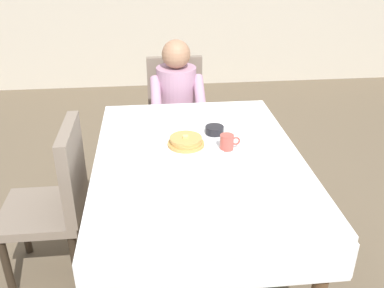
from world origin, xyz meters
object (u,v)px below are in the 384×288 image
Objects in this scene: dining_table_main at (198,168)px; diner_person at (177,100)px; bowl_butter at (214,130)px; fork_left_of_plate at (151,151)px; cup_coffee at (227,142)px; syrup_pitcher at (148,135)px; knife_right_of_plate at (220,147)px; breakfast_stack at (186,142)px; chair_diner at (176,109)px; spoon_near_edge at (183,182)px; chair_left_side at (58,195)px; plate_breakfast at (186,146)px.

diner_person reaches higher than dining_table_main.
bowl_butter is 0.61× the size of fork_left_of_plate.
cup_coffee is 0.21m from bowl_butter.
syrup_pitcher is 0.40× the size of knife_right_of_plate.
breakfast_stack is at bearing 170.29° from cup_coffee.
breakfast_stack is 0.20m from fork_left_of_plate.
spoon_near_edge is at bearing 87.54° from chair_diner.
chair_diner reaches higher than bowl_butter.
chair_left_side is 0.96m from bowl_butter.
dining_table_main is 5.44× the size of plate_breakfast.
syrup_pitcher reaches higher than dining_table_main.
fork_left_of_plate is 1.20× the size of spoon_near_edge.
chair_diner reaches higher than plate_breakfast.
fork_left_of_plate is at bearing -153.82° from bowl_butter.
chair_left_side reaches higher than dining_table_main.
chair_left_side is at bearing 91.74° from fork_left_of_plate.
knife_right_of_plate is at bearing -5.93° from breakfast_stack.
cup_coffee is at bearing 14.39° from dining_table_main.
bowl_butter is at bearing 8.99° from syrup_pitcher.
plate_breakfast reaches higher than spoon_near_edge.
spoon_near_edge is (0.16, -0.46, -0.04)m from syrup_pitcher.
diner_person is 0.79m from bowl_butter.
knife_right_of_plate is at bearing 100.19° from diner_person.
chair_diner is 8.45× the size of bowl_butter.
bowl_butter is 0.19m from knife_right_of_plate.
breakfast_stack is (-0.02, -0.93, 0.11)m from diner_person.
cup_coffee is at bearing -87.39° from chair_left_side.
bowl_butter is (0.90, 0.25, 0.23)m from chair_left_side.
diner_person reaches higher than breakfast_stack.
fork_left_of_plate is at bearing 84.05° from knife_right_of_plate.
knife_right_of_plate is (-0.04, 0.02, -0.04)m from cup_coffee.
plate_breakfast is at bearing -26.81° from syrup_pitcher.
fork_left_of_plate is at bearing -173.99° from plate_breakfast.
chair_diner is 4.58× the size of breakfast_stack.
knife_right_of_plate is at bearing 152.43° from cup_coffee.
dining_table_main is 1.36× the size of diner_person.
diner_person reaches higher than fork_left_of_plate.
chair_diner is at bearing 92.00° from dining_table_main.
bowl_butter is at bearing -5.09° from knife_right_of_plate.
cup_coffee is 0.42m from spoon_near_edge.
spoon_near_edge is at bearing -70.65° from syrup_pitcher.
cup_coffee is 0.75× the size of spoon_near_edge.
knife_right_of_plate is at bearing -17.37° from syrup_pitcher.
cup_coffee is (0.21, -1.13, 0.25)m from chair_diner.
cup_coffee reaches higher than breakfast_stack.
cup_coffee is 0.63× the size of fork_left_of_plate.
chair_left_side reaches higher than bowl_butter.
knife_right_of_plate is (0.19, -0.02, -0.01)m from plate_breakfast.
chair_left_side is at bearing 160.40° from spoon_near_edge.
chair_left_side is at bearing 87.95° from knife_right_of_plate.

